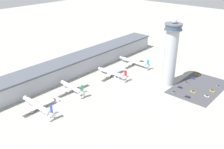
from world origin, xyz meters
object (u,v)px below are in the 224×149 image
at_px(control_tower, 171,53).
at_px(car_green_van, 193,78).
at_px(car_silver_sedan, 174,92).
at_px(car_maroon_suv, 186,83).
at_px(airplane_gate_alpha, 38,106).
at_px(car_red_hatchback, 188,97).
at_px(car_blue_compact, 218,86).
at_px(service_truck_fuel, 55,101).
at_px(airplane_gate_charlie, 112,73).
at_px(airplane_gate_delta, 134,62).
at_px(car_yellow_taxi, 198,74).
at_px(car_black_suv, 212,91).
at_px(service_truck_catering, 117,78).
at_px(car_navy_sedan, 193,92).
at_px(airplane_gate_bravo, 72,88).
at_px(car_grey_coupe, 207,96).
at_px(car_white_wagon, 180,87).

height_order(control_tower, car_green_van, control_tower).
relative_size(car_silver_sedan, car_maroon_suv, 0.86).
bearing_deg(airplane_gate_alpha, car_red_hatchback, -38.84).
distance_m(airplane_gate_alpha, car_blue_compact, 167.16).
bearing_deg(car_silver_sedan, car_blue_compact, -33.67).
relative_size(control_tower, service_truck_fuel, 9.00).
distance_m(airplane_gate_charlie, airplane_gate_delta, 40.03).
xyz_separation_m(car_yellow_taxi, car_blue_compact, (-12.62, -26.38, -0.01)).
bearing_deg(car_black_suv, car_green_van, 62.90).
xyz_separation_m(service_truck_catering, car_navy_sedan, (24.86, -71.47, -0.44)).
xyz_separation_m(airplane_gate_delta, car_red_hatchback, (-27.62, -80.63, -3.82)).
xyz_separation_m(airplane_gate_delta, car_green_van, (10.95, -67.05, -3.83)).
relative_size(service_truck_fuel, car_silver_sedan, 1.80).
bearing_deg(service_truck_catering, car_navy_sedan, -70.82).
bearing_deg(car_red_hatchback, service_truck_fuel, 135.49).
xyz_separation_m(airplane_gate_bravo, car_grey_coupe, (74.19, -96.25, -3.95)).
distance_m(airplane_gate_alpha, service_truck_fuel, 17.28).
distance_m(control_tower, airplane_gate_bravo, 96.80).
bearing_deg(car_green_van, airplane_gate_delta, 99.27).
bearing_deg(service_truck_fuel, airplane_gate_alpha, -176.40).
bearing_deg(airplane_gate_alpha, car_yellow_taxi, -23.79).
xyz_separation_m(car_black_suv, car_grey_coupe, (-12.74, -0.12, -0.06)).
bearing_deg(car_white_wagon, car_silver_sedan, -179.45).
bearing_deg(service_truck_catering, airplane_gate_alpha, 174.49).
height_order(airplane_gate_bravo, car_maroon_suv, airplane_gate_bravo).
bearing_deg(car_silver_sedan, service_truck_fuel, 140.49).
height_order(airplane_gate_charlie, car_red_hatchback, airplane_gate_charlie).
height_order(car_maroon_suv, car_yellow_taxi, car_maroon_suv).
bearing_deg(car_black_suv, control_tower, 109.68).
relative_size(car_red_hatchback, car_yellow_taxi, 0.99).
bearing_deg(service_truck_catering, airplane_gate_bravo, 166.22).
height_order(service_truck_catering, car_silver_sedan, service_truck_catering).
bearing_deg(airplane_gate_charlie, car_blue_compact, -60.70).
distance_m(service_truck_fuel, car_white_wagon, 116.82).
relative_size(control_tower, car_yellow_taxi, 13.79).
xyz_separation_m(car_silver_sedan, car_white_wagon, (12.56, 0.12, -0.08)).
bearing_deg(car_blue_compact, car_navy_sedan, 153.59).
bearing_deg(car_black_suv, car_yellow_taxi, 44.81).
height_order(car_maroon_suv, car_navy_sedan, car_maroon_suv).
height_order(car_white_wagon, car_blue_compact, car_blue_compact).
xyz_separation_m(car_red_hatchback, car_navy_sedan, (12.16, 0.59, 0.03)).
xyz_separation_m(airplane_gate_alpha, car_yellow_taxi, (151.39, -66.75, -3.41)).
distance_m(airplane_gate_charlie, car_maroon_suv, 74.78).
xyz_separation_m(car_red_hatchback, car_blue_compact, (38.81, -12.64, 0.03)).
distance_m(airplane_gate_alpha, airplane_gate_bravo, 38.62).
distance_m(car_maroon_suv, car_navy_sedan, 18.70).
bearing_deg(service_truck_catering, car_blue_compact, -58.70).
bearing_deg(airplane_gate_charlie, car_yellow_taxi, -45.46).
relative_size(airplane_gate_bravo, car_white_wagon, 7.87).
xyz_separation_m(car_red_hatchback, car_grey_coupe, (12.68, -12.22, 0.01)).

